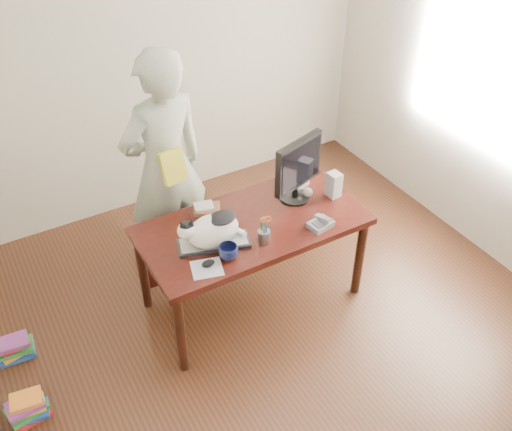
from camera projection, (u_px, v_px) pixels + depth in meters
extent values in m
plane|color=black|center=(294.00, 350.00, 4.07)|extent=(4.50, 4.50, 0.00)
plane|color=silver|center=(155.00, 61.00, 4.77)|extent=(4.00, 0.00, 4.00)
cube|color=black|center=(252.00, 226.00, 4.03)|extent=(1.60, 0.80, 0.05)
cylinder|color=black|center=(181.00, 334.00, 3.74)|extent=(0.07, 0.07, 0.70)
cylinder|color=black|center=(359.00, 258.00, 4.32)|extent=(0.07, 0.07, 0.70)
cylinder|color=black|center=(143.00, 272.00, 4.20)|extent=(0.07, 0.07, 0.70)
cylinder|color=black|center=(309.00, 211.00, 4.79)|extent=(0.07, 0.07, 0.70)
cube|color=black|center=(230.00, 233.00, 4.48)|extent=(1.45, 0.03, 0.50)
cube|color=black|center=(214.00, 243.00, 3.82)|extent=(0.51, 0.31, 0.02)
cube|color=#B8B8BD|center=(214.00, 242.00, 3.81)|extent=(0.47, 0.27, 0.01)
ellipsoid|color=white|center=(213.00, 231.00, 3.76)|extent=(0.41, 0.32, 0.22)
ellipsoid|color=white|center=(187.00, 231.00, 3.68)|extent=(0.16, 0.16, 0.12)
ellipsoid|color=black|center=(187.00, 226.00, 3.65)|extent=(0.11, 0.11, 0.05)
cone|color=black|center=(182.00, 224.00, 3.62)|extent=(0.08, 0.07, 0.08)
cone|color=black|center=(191.00, 223.00, 3.63)|extent=(0.08, 0.07, 0.08)
ellipsoid|color=black|center=(222.00, 218.00, 3.71)|extent=(0.23, 0.20, 0.05)
cylinder|color=white|center=(238.00, 230.00, 3.87)|extent=(0.07, 0.16, 0.05)
cylinder|color=black|center=(294.00, 197.00, 4.24)|extent=(0.27, 0.27, 0.02)
cylinder|color=black|center=(295.00, 191.00, 4.21)|extent=(0.05, 0.05, 0.10)
cube|color=black|center=(298.00, 164.00, 4.04)|extent=(0.44, 0.18, 0.38)
cube|color=black|center=(301.00, 165.00, 4.03)|extent=(0.39, 0.12, 0.32)
cylinder|color=gray|center=(264.00, 237.00, 3.82)|extent=(0.10, 0.10, 0.09)
cylinder|color=black|center=(261.00, 227.00, 3.78)|extent=(0.03, 0.03, 0.14)
cylinder|color=blue|center=(267.00, 228.00, 3.77)|extent=(0.03, 0.03, 0.14)
cylinder|color=#AC2718|center=(263.00, 226.00, 3.79)|extent=(0.02, 0.04, 0.14)
cylinder|color=#1A8629|center=(263.00, 229.00, 3.76)|extent=(0.02, 0.03, 0.14)
cylinder|color=#A8A8AD|center=(265.00, 226.00, 3.77)|extent=(0.01, 0.02, 0.11)
cylinder|color=#A8A8AD|center=(266.00, 226.00, 3.77)|extent=(0.02, 0.02, 0.11)
torus|color=#EF570C|center=(264.00, 220.00, 3.73)|extent=(0.05, 0.03, 0.04)
torus|color=#EF570C|center=(268.00, 219.00, 3.74)|extent=(0.05, 0.03, 0.04)
cube|color=silver|center=(207.00, 268.00, 3.64)|extent=(0.24, 0.23, 0.00)
ellipsoid|color=black|center=(208.00, 263.00, 3.65)|extent=(0.10, 0.08, 0.04)
imported|color=#0D1337|center=(229.00, 252.00, 3.70)|extent=(0.18, 0.18, 0.10)
cube|color=slate|center=(320.00, 224.00, 3.97)|extent=(0.19, 0.15, 0.04)
cube|color=#3B3B3D|center=(319.00, 224.00, 3.94)|extent=(0.08, 0.09, 0.01)
cube|color=#A8A8AD|center=(323.00, 218.00, 3.97)|extent=(0.07, 0.15, 0.05)
cube|color=#A8A8AB|center=(334.00, 185.00, 4.22)|extent=(0.09, 0.10, 0.20)
sphere|color=beige|center=(308.00, 192.00, 4.24)|extent=(0.07, 0.07, 0.07)
cube|color=#481813|center=(206.00, 212.00, 4.09)|extent=(0.25, 0.21, 0.03)
cube|color=brown|center=(207.00, 209.00, 4.07)|extent=(0.24, 0.21, 0.03)
cube|color=beige|center=(204.00, 206.00, 4.05)|extent=(0.16, 0.14, 0.02)
cube|color=slate|center=(294.00, 181.00, 4.38)|extent=(0.21, 0.24, 0.05)
cube|color=#3B3B3D|center=(297.00, 179.00, 4.35)|extent=(0.13, 0.13, 0.01)
imported|color=beige|center=(165.00, 169.00, 4.23)|extent=(0.74, 0.55, 1.87)
cube|color=gold|center=(173.00, 167.00, 4.04)|extent=(0.19, 0.13, 0.25)
cube|color=red|center=(31.00, 415.00, 3.64)|extent=(0.25, 0.19, 0.03)
cube|color=#1A42A0|center=(32.00, 412.00, 3.62)|extent=(0.23, 0.18, 0.03)
cube|color=#23752D|center=(27.00, 409.00, 3.61)|extent=(0.27, 0.22, 0.03)
cube|color=gold|center=(28.00, 406.00, 3.59)|extent=(0.21, 0.16, 0.03)
cube|color=#7D3584|center=(25.00, 405.00, 3.56)|extent=(0.23, 0.17, 0.03)
cube|color=orange|center=(26.00, 400.00, 3.55)|extent=(0.21, 0.17, 0.03)
cube|color=#1A42A0|center=(17.00, 353.00, 4.03)|extent=(0.25, 0.19, 0.03)
cube|color=orange|center=(15.00, 350.00, 4.01)|extent=(0.22, 0.19, 0.03)
cube|color=#23752D|center=(17.00, 347.00, 3.99)|extent=(0.24, 0.19, 0.03)
cube|color=red|center=(14.00, 344.00, 3.98)|extent=(0.21, 0.16, 0.03)
cube|color=#7D3584|center=(12.00, 343.00, 3.95)|extent=(0.22, 0.17, 0.03)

